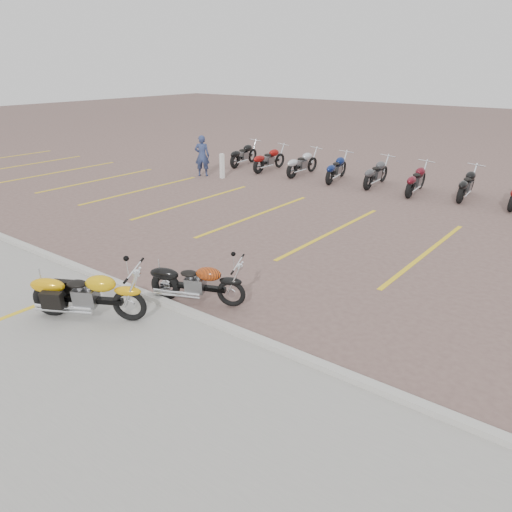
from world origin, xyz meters
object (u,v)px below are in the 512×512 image
at_px(yellow_cruiser, 87,296).
at_px(bollard, 222,166).
at_px(flame_cruiser, 196,284).
at_px(person_a, 202,156).

bearing_deg(yellow_cruiser, bollard, 90.60).
relative_size(yellow_cruiser, bollard, 2.01).
relative_size(flame_cruiser, bollard, 1.86).
relative_size(flame_cruiser, person_a, 1.11).
bearing_deg(person_a, bollard, 155.51).
bearing_deg(person_a, flame_cruiser, 98.41).
bearing_deg(flame_cruiser, yellow_cruiser, -146.54).
bearing_deg(bollard, yellow_cruiser, -60.40).
bearing_deg(person_a, yellow_cruiser, 89.30).
bearing_deg(bollard, person_a, -170.06).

